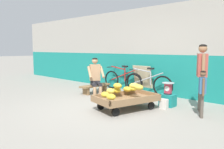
# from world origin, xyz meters

# --- Properties ---
(ground_plane) EXTENTS (80.00, 80.00, 0.00)m
(ground_plane) POSITION_xyz_m (0.00, 0.00, 0.00)
(ground_plane) COLOR gray
(back_wall) EXTENTS (16.00, 0.30, 2.74)m
(back_wall) POSITION_xyz_m (0.00, 2.64, 1.37)
(back_wall) COLOR #19847A
(back_wall) RESTS_ON ground
(banana_cart) EXTENTS (1.16, 1.60, 0.36)m
(banana_cart) POSITION_xyz_m (0.45, 0.42, 0.24)
(banana_cart) COLOR #8E6B47
(banana_cart) RESTS_ON ground
(banana_pile) EXTENTS (0.84, 1.33, 0.26)m
(banana_pile) POSITION_xyz_m (0.35, 0.38, 0.47)
(banana_pile) COLOR yellow
(banana_pile) RESTS_ON banana_cart
(low_bench) EXTENTS (0.32, 1.11, 0.27)m
(low_bench) POSITION_xyz_m (-1.59, 1.28, 0.20)
(low_bench) COLOR olive
(low_bench) RESTS_ON ground
(vendor_seated) EXTENTS (0.74, 0.65, 1.14)m
(vendor_seated) POSITION_xyz_m (-1.51, 1.23, 0.57)
(vendor_seated) COLOR tan
(vendor_seated) RESTS_ON ground
(plastic_crate) EXTENTS (0.36, 0.28, 0.30)m
(plastic_crate) POSITION_xyz_m (0.99, 1.40, 0.15)
(plastic_crate) COLOR #19847F
(plastic_crate) RESTS_ON ground
(weighing_scale) EXTENTS (0.30, 0.30, 0.29)m
(weighing_scale) POSITION_xyz_m (0.99, 1.39, 0.45)
(weighing_scale) COLOR #28282D
(weighing_scale) RESTS_ON plastic_crate
(bicycle_near_left) EXTENTS (1.66, 0.48, 0.86)m
(bicycle_near_left) POSITION_xyz_m (-1.30, 2.29, 0.35)
(bicycle_near_left) COLOR black
(bicycle_near_left) RESTS_ON ground
(bicycle_far_left) EXTENTS (1.65, 0.48, 0.86)m
(bicycle_far_left) POSITION_xyz_m (-0.19, 2.18, 0.35)
(bicycle_far_left) COLOR black
(bicycle_far_left) RESTS_ON ground
(sign_board) EXTENTS (0.70, 0.22, 0.88)m
(sign_board) POSITION_xyz_m (-0.54, 2.44, 0.44)
(sign_board) COLOR #C6B289
(sign_board) RESTS_ON ground
(customer_adult) EXTENTS (0.33, 0.44, 1.53)m
(customer_adult) POSITION_xyz_m (1.77, 1.51, 0.95)
(customer_adult) COLOR brown
(customer_adult) RESTS_ON ground
(customer_child) EXTENTS (0.21, 0.28, 0.98)m
(customer_child) POSITION_xyz_m (1.99, 1.03, 0.61)
(customer_child) COLOR brown
(customer_child) RESTS_ON ground
(shopping_bag) EXTENTS (0.18, 0.12, 0.24)m
(shopping_bag) POSITION_xyz_m (1.06, 1.09, 0.12)
(shopping_bag) COLOR silver
(shopping_bag) RESTS_ON ground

